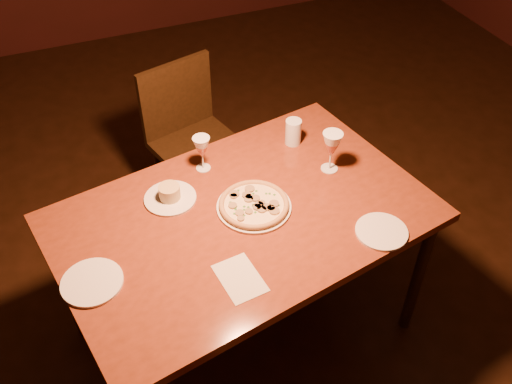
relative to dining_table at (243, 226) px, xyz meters
name	(u,v)px	position (x,y,z in m)	size (l,w,h in m)	color
floor	(300,346)	(0.21, -0.20, -0.73)	(7.00, 7.00, 0.00)	black
dining_table	(243,226)	(0.00, 0.00, 0.00)	(1.64, 1.22, 0.80)	maroon
chair_far	(192,136)	(0.06, 0.95, -0.21)	(0.54, 0.54, 0.91)	black
pizza_plate	(254,205)	(0.06, 0.02, 0.09)	(0.31, 0.31, 0.03)	white
ramekin_saucer	(170,195)	(-0.25, 0.20, 0.09)	(0.22, 0.22, 0.07)	white
wine_glass_far	(202,153)	(-0.06, 0.33, 0.15)	(0.08, 0.08, 0.17)	#CC6955
wine_glass_right	(331,152)	(0.46, 0.12, 0.17)	(0.09, 0.09, 0.19)	#CC6955
water_tumbler	(293,132)	(0.39, 0.35, 0.13)	(0.07, 0.07, 0.12)	silver
side_plate_left	(92,282)	(-0.63, -0.12, 0.08)	(0.22, 0.22, 0.01)	white
side_plate_near	(382,232)	(0.46, -0.30, 0.08)	(0.21, 0.21, 0.01)	white
menu_card	(240,278)	(-0.13, -0.30, 0.07)	(0.14, 0.20, 0.00)	beige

